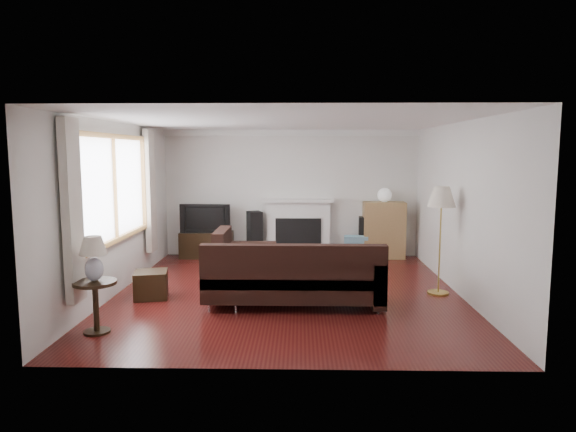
{
  "coord_description": "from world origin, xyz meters",
  "views": [
    {
      "loc": [
        0.18,
        -7.43,
        2.06
      ],
      "look_at": [
        0.0,
        0.3,
        1.1
      ],
      "focal_mm": 32.0,
      "sensor_mm": 36.0,
      "label": 1
    }
  ],
  "objects_px": {
    "tv_stand": "(207,245)",
    "sectional_sofa": "(294,275)",
    "side_table": "(96,307)",
    "floor_lamp": "(440,241)",
    "bookshelf": "(384,230)",
    "coffee_table": "(304,268)"
  },
  "relations": [
    {
      "from": "floor_lamp",
      "to": "side_table",
      "type": "bearing_deg",
      "value": -158.26
    },
    {
      "from": "bookshelf",
      "to": "side_table",
      "type": "distance_m",
      "value": 5.88
    },
    {
      "from": "tv_stand",
      "to": "coffee_table",
      "type": "bearing_deg",
      "value": -42.77
    },
    {
      "from": "bookshelf",
      "to": "sectional_sofa",
      "type": "height_order",
      "value": "bookshelf"
    },
    {
      "from": "tv_stand",
      "to": "side_table",
      "type": "distance_m",
      "value": 4.32
    },
    {
      "from": "coffee_table",
      "to": "side_table",
      "type": "xyz_separation_m",
      "value": [
        -2.4,
        -2.52,
        0.1
      ]
    },
    {
      "from": "tv_stand",
      "to": "bookshelf",
      "type": "height_order",
      "value": "bookshelf"
    },
    {
      "from": "sectional_sofa",
      "to": "floor_lamp",
      "type": "bearing_deg",
      "value": 15.73
    },
    {
      "from": "floor_lamp",
      "to": "side_table",
      "type": "relative_size",
      "value": 2.6
    },
    {
      "from": "tv_stand",
      "to": "coffee_table",
      "type": "relative_size",
      "value": 0.98
    },
    {
      "from": "floor_lamp",
      "to": "coffee_table",
      "type": "bearing_deg",
      "value": 158.3
    },
    {
      "from": "bookshelf",
      "to": "sectional_sofa",
      "type": "xyz_separation_m",
      "value": [
        -1.73,
        -3.18,
        -0.13
      ]
    },
    {
      "from": "bookshelf",
      "to": "sectional_sofa",
      "type": "bearing_deg",
      "value": -118.48
    },
    {
      "from": "bookshelf",
      "to": "coffee_table",
      "type": "distance_m",
      "value": 2.42
    },
    {
      "from": "tv_stand",
      "to": "bookshelf",
      "type": "xyz_separation_m",
      "value": [
        3.48,
        0.04,
        0.3
      ]
    },
    {
      "from": "tv_stand",
      "to": "sectional_sofa",
      "type": "relative_size",
      "value": 0.39
    },
    {
      "from": "coffee_table",
      "to": "sectional_sofa",
      "type": "bearing_deg",
      "value": -108.64
    },
    {
      "from": "bookshelf",
      "to": "coffee_table",
      "type": "bearing_deg",
      "value": -131.05
    },
    {
      "from": "bookshelf",
      "to": "side_table",
      "type": "bearing_deg",
      "value": -132.58
    },
    {
      "from": "tv_stand",
      "to": "sectional_sofa",
      "type": "bearing_deg",
      "value": -60.8
    },
    {
      "from": "side_table",
      "to": "floor_lamp",
      "type": "bearing_deg",
      "value": 21.74
    },
    {
      "from": "sectional_sofa",
      "to": "floor_lamp",
      "type": "xyz_separation_m",
      "value": [
        2.11,
        0.6,
        0.37
      ]
    }
  ]
}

